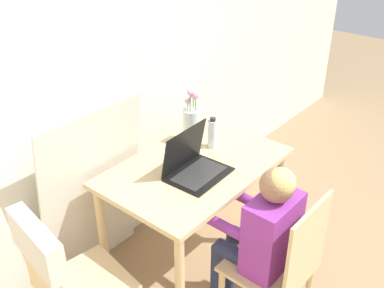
% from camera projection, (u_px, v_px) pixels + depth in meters
% --- Properties ---
extents(wall_back, '(6.40, 0.05, 2.50)m').
position_uv_depth(wall_back, '(99.00, 67.00, 2.53)').
color(wall_back, white).
rests_on(wall_back, ground_plane).
extents(dining_table, '(1.06, 0.69, 0.75)m').
position_uv_depth(dining_table, '(195.00, 180.00, 2.62)').
color(dining_table, '#D6B784').
rests_on(dining_table, ground_plane).
extents(chair_occupied, '(0.41, 0.41, 0.88)m').
position_uv_depth(chair_occupied, '(281.00, 267.00, 2.28)').
color(chair_occupied, '#D6B784').
rests_on(chair_occupied, ground_plane).
extents(chair_spare, '(0.48, 0.46, 0.89)m').
position_uv_depth(chair_spare, '(58.00, 270.00, 2.07)').
color(chair_spare, '#D6B784').
rests_on(chair_spare, ground_plane).
extents(person_seated, '(0.32, 0.42, 1.02)m').
position_uv_depth(person_seated, '(263.00, 230.00, 2.26)').
color(person_seated, purple).
rests_on(person_seated, ground_plane).
extents(laptop, '(0.35, 0.27, 0.26)m').
position_uv_depth(laptop, '(193.00, 163.00, 2.47)').
color(laptop, black).
rests_on(laptop, dining_table).
extents(flower_vase, '(0.11, 0.11, 0.35)m').
position_uv_depth(flower_vase, '(192.00, 122.00, 2.76)').
color(flower_vase, silver).
rests_on(flower_vase, dining_table).
extents(water_bottle, '(0.06, 0.06, 0.20)m').
position_uv_depth(water_bottle, '(212.00, 133.00, 2.71)').
color(water_bottle, silver).
rests_on(water_bottle, dining_table).
extents(cardboard_panel, '(0.70, 0.17, 1.13)m').
position_uv_depth(cardboard_panel, '(93.00, 195.00, 2.62)').
color(cardboard_panel, silver).
rests_on(cardboard_panel, ground_plane).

